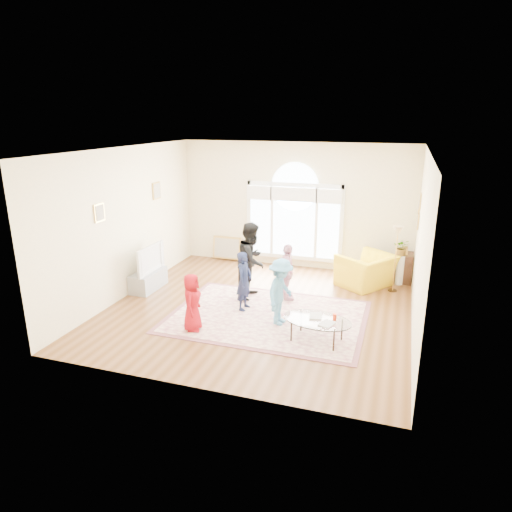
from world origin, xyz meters
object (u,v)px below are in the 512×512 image
(tv_console, at_px, (148,280))
(television, at_px, (147,259))
(area_rug, at_px, (267,316))
(armchair, at_px, (366,271))
(coffee_table, at_px, (317,320))

(tv_console, xyz_separation_m, television, (0.01, -0.00, 0.52))
(area_rug, relative_size, television, 3.36)
(area_rug, xyz_separation_m, armchair, (1.68, 2.36, 0.37))
(television, xyz_separation_m, armchair, (4.70, 1.73, -0.35))
(area_rug, height_order, tv_console, tv_console)
(television, height_order, coffee_table, television)
(armchair, bearing_deg, area_rug, -0.28)
(armchair, bearing_deg, tv_console, -34.65)
(area_rug, xyz_separation_m, tv_console, (-3.03, 0.62, 0.20))
(tv_console, relative_size, television, 0.93)
(area_rug, bearing_deg, coffee_table, -32.28)
(area_rug, xyz_separation_m, coffee_table, (1.12, -0.71, 0.39))
(tv_console, distance_m, television, 0.52)
(television, bearing_deg, tv_console, 180.00)
(armchair, bearing_deg, coffee_table, 24.80)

